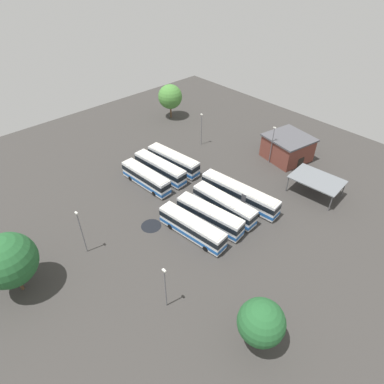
{
  "coord_description": "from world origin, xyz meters",
  "views": [
    {
      "loc": [
        -36.27,
        31.25,
        38.9
      ],
      "look_at": [
        -1.34,
        -1.13,
        1.54
      ],
      "focal_mm": 30.73,
      "sensor_mm": 36.0,
      "label": 1
    }
  ],
  "objects_px": {
    "tree_east_edge": "(8,261)",
    "bus_row1_slot2": "(146,178)",
    "bus_row1_slot1": "(160,168)",
    "lamp_post_far_corner": "(201,128)",
    "maintenance_shelter": "(317,180)",
    "bus_row0_slot3": "(192,227)",
    "bus_row0_slot1": "(224,205)",
    "bus_row1_slot0": "(173,160)",
    "bus_row0_slot2": "(210,216)",
    "tree_south_edge": "(261,322)",
    "lamp_post_near_entrance": "(165,287)",
    "lamp_post_by_building": "(272,144)",
    "tree_north_edge": "(170,97)",
    "lamp_post_mid_lot": "(81,231)",
    "depot_building": "(287,148)",
    "bus_row0_slot0": "(239,194)"
  },
  "relations": [
    {
      "from": "tree_south_edge",
      "to": "depot_building",
      "type": "bearing_deg",
      "value": -59.96
    },
    {
      "from": "bus_row0_slot3",
      "to": "lamp_post_far_corner",
      "type": "distance_m",
      "value": 30.04
    },
    {
      "from": "bus_row0_slot2",
      "to": "lamp_post_near_entrance",
      "type": "xyz_separation_m",
      "value": [
        -7.19,
        15.25,
        2.21
      ]
    },
    {
      "from": "bus_row1_slot2",
      "to": "lamp_post_far_corner",
      "type": "relative_size",
      "value": 1.54
    },
    {
      "from": "lamp_post_mid_lot",
      "to": "lamp_post_near_entrance",
      "type": "bearing_deg",
      "value": -168.91
    },
    {
      "from": "bus_row0_slot3",
      "to": "bus_row1_slot2",
      "type": "xyz_separation_m",
      "value": [
        16.16,
        -2.79,
        -0.0
      ]
    },
    {
      "from": "bus_row0_slot1",
      "to": "lamp_post_by_building",
      "type": "relative_size",
      "value": 1.5
    },
    {
      "from": "bus_row0_slot0",
      "to": "tree_south_edge",
      "type": "height_order",
      "value": "tree_south_edge"
    },
    {
      "from": "bus_row0_slot1",
      "to": "lamp_post_far_corner",
      "type": "bearing_deg",
      "value": -34.8
    },
    {
      "from": "bus_row0_slot1",
      "to": "bus_row0_slot3",
      "type": "xyz_separation_m",
      "value": [
        -0.31,
        7.9,
        -0.0
      ]
    },
    {
      "from": "bus_row0_slot2",
      "to": "bus_row1_slot0",
      "type": "bearing_deg",
      "value": -21.03
    },
    {
      "from": "bus_row1_slot2",
      "to": "lamp_post_by_building",
      "type": "relative_size",
      "value": 1.4
    },
    {
      "from": "lamp_post_by_building",
      "to": "tree_north_edge",
      "type": "distance_m",
      "value": 31.69
    },
    {
      "from": "depot_building",
      "to": "bus_row1_slot0",
      "type": "bearing_deg",
      "value": 56.25
    },
    {
      "from": "maintenance_shelter",
      "to": "lamp_post_far_corner",
      "type": "xyz_separation_m",
      "value": [
        28.03,
        2.69,
        0.96
      ]
    },
    {
      "from": "lamp_post_far_corner",
      "to": "lamp_post_by_building",
      "type": "relative_size",
      "value": 0.91
    },
    {
      "from": "bus_row0_slot1",
      "to": "lamp_post_far_corner",
      "type": "height_order",
      "value": "lamp_post_far_corner"
    },
    {
      "from": "bus_row1_slot0",
      "to": "tree_south_edge",
      "type": "relative_size",
      "value": 1.71
    },
    {
      "from": "bus_row0_slot1",
      "to": "bus_row1_slot1",
      "type": "relative_size",
      "value": 0.99
    },
    {
      "from": "bus_row1_slot1",
      "to": "lamp_post_near_entrance",
      "type": "height_order",
      "value": "lamp_post_near_entrance"
    },
    {
      "from": "lamp_post_far_corner",
      "to": "tree_south_edge",
      "type": "height_order",
      "value": "lamp_post_far_corner"
    },
    {
      "from": "depot_building",
      "to": "bus_row0_slot2",
      "type": "bearing_deg",
      "value": 97.03
    },
    {
      "from": "bus_row1_slot1",
      "to": "bus_row0_slot0",
      "type": "bearing_deg",
      "value": -161.86
    },
    {
      "from": "lamp_post_far_corner",
      "to": "depot_building",
      "type": "bearing_deg",
      "value": -150.9
    },
    {
      "from": "bus_row0_slot3",
      "to": "lamp_post_by_building",
      "type": "relative_size",
      "value": 1.49
    },
    {
      "from": "lamp_post_by_building",
      "to": "tree_north_edge",
      "type": "xyz_separation_m",
      "value": [
        31.64,
        1.17,
        1.15
      ]
    },
    {
      "from": "bus_row1_slot0",
      "to": "lamp_post_mid_lot",
      "type": "xyz_separation_m",
      "value": [
        -8.63,
        24.96,
        2.6
      ]
    },
    {
      "from": "bus_row0_slot2",
      "to": "bus_row0_slot3",
      "type": "height_order",
      "value": "same"
    },
    {
      "from": "bus_row0_slot3",
      "to": "bus_row1_slot1",
      "type": "distance_m",
      "value": 18.23
    },
    {
      "from": "bus_row1_slot2",
      "to": "bus_row0_slot1",
      "type": "bearing_deg",
      "value": -162.15
    },
    {
      "from": "bus_row0_slot1",
      "to": "lamp_post_mid_lot",
      "type": "distance_m",
      "value": 23.84
    },
    {
      "from": "lamp_post_far_corner",
      "to": "lamp_post_near_entrance",
      "type": "bearing_deg",
      "value": 129.83
    },
    {
      "from": "bus_row0_slot0",
      "to": "bus_row1_slot0",
      "type": "xyz_separation_m",
      "value": [
        16.76,
        1.57,
        -0.0
      ]
    },
    {
      "from": "bus_row1_slot0",
      "to": "lamp_post_far_corner",
      "type": "bearing_deg",
      "value": -74.09
    },
    {
      "from": "bus_row0_slot2",
      "to": "tree_east_edge",
      "type": "relative_size",
      "value": 1.3
    },
    {
      "from": "tree_south_edge",
      "to": "bus_row0_slot3",
      "type": "bearing_deg",
      "value": -19.52
    },
    {
      "from": "lamp_post_far_corner",
      "to": "lamp_post_mid_lot",
      "type": "bearing_deg",
      "value": 108.11
    },
    {
      "from": "maintenance_shelter",
      "to": "lamp_post_far_corner",
      "type": "relative_size",
      "value": 1.26
    },
    {
      "from": "bus_row1_slot2",
      "to": "lamp_post_by_building",
      "type": "xyz_separation_m",
      "value": [
        -11.35,
        -24.43,
        2.75
      ]
    },
    {
      "from": "bus_row1_slot1",
      "to": "bus_row0_slot2",
      "type": "bearing_deg",
      "value": 170.56
    },
    {
      "from": "bus_row0_slot0",
      "to": "tree_north_edge",
      "type": "height_order",
      "value": "tree_north_edge"
    },
    {
      "from": "lamp_post_near_entrance",
      "to": "bus_row0_slot1",
      "type": "bearing_deg",
      "value": -68.64
    },
    {
      "from": "bus_row0_slot1",
      "to": "lamp_post_near_entrance",
      "type": "xyz_separation_m",
      "value": [
        -7.47,
        19.11,
        2.21
      ]
    },
    {
      "from": "depot_building",
      "to": "lamp_post_mid_lot",
      "type": "bearing_deg",
      "value": 83.49
    },
    {
      "from": "tree_east_edge",
      "to": "bus_row1_slot2",
      "type": "bearing_deg",
      "value": -74.21
    },
    {
      "from": "lamp_post_near_entrance",
      "to": "tree_south_edge",
      "type": "xyz_separation_m",
      "value": [
        -11.39,
        -4.63,
        0.58
      ]
    },
    {
      "from": "tree_east_edge",
      "to": "lamp_post_far_corner",
      "type": "bearing_deg",
      "value": -75.51
    },
    {
      "from": "bus_row1_slot1",
      "to": "maintenance_shelter",
      "type": "distance_m",
      "value": 30.26
    },
    {
      "from": "lamp_post_mid_lot",
      "to": "lamp_post_by_building",
      "type": "xyz_separation_m",
      "value": [
        -3.79,
        -41.52,
        0.15
      ]
    },
    {
      "from": "bus_row1_slot1",
      "to": "lamp_post_far_corner",
      "type": "bearing_deg",
      "value": -76.75
    }
  ]
}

